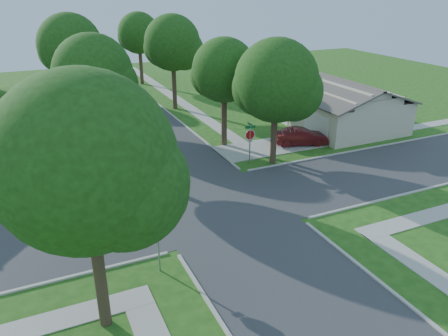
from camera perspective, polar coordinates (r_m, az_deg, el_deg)
ground at (r=25.23m, az=-1.20°, el=-4.84°), size 100.00×100.00×0.00m
road_ns at (r=25.23m, az=-1.20°, el=-4.83°), size 7.00×100.00×0.02m
sidewalk_ne at (r=50.23m, az=-6.70°, el=9.29°), size 1.20×40.00×0.04m
sidewalk_nw at (r=48.05m, az=-20.75°, el=7.33°), size 1.20×40.00×0.04m
driveway at (r=34.34m, az=6.21°, el=2.83°), size 8.80×3.60×0.05m
stop_sign_sw at (r=19.02m, az=-8.70°, el=-8.14°), size 1.05×0.80×2.98m
stop_sign_ne at (r=30.21m, az=3.42°, el=4.12°), size 1.05×0.80×2.98m
tree_e_near at (r=33.05m, az=0.09°, el=12.29°), size 4.97×4.80×8.28m
tree_e_mid at (r=44.02m, az=-6.68°, el=15.63°), size 5.59×5.40×9.21m
tree_e_far at (r=56.47m, az=-11.02°, el=16.69°), size 5.17×5.00×8.72m
tree_w_near at (r=30.34m, az=-16.59°, el=11.30°), size 5.38×5.20×8.97m
tree_w_mid at (r=42.06m, az=-19.34°, el=14.53°), size 5.80×5.60×9.56m
tree_w_far at (r=55.03m, az=-20.82°, el=15.02°), size 4.76×4.60×8.04m
tree_sw_corner at (r=14.66m, az=-17.39°, el=-0.21°), size 6.21×6.00×9.55m
tree_ne_corner at (r=29.64m, az=6.92°, el=10.78°), size 5.80×5.60×8.66m
house_ne_near at (r=41.38m, az=13.33°, el=8.01°), size 8.42×13.60×4.23m
house_ne_far at (r=56.31m, az=2.05°, el=12.47°), size 8.42×13.60×4.23m
car_driveway at (r=34.86m, az=10.04°, el=4.06°), size 4.35×2.75×1.35m
car_curb_east at (r=49.27m, az=-12.40°, el=9.49°), size 2.09×4.37×1.44m
car_curb_west at (r=57.63m, az=-18.87°, el=10.72°), size 2.24×5.08×1.45m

